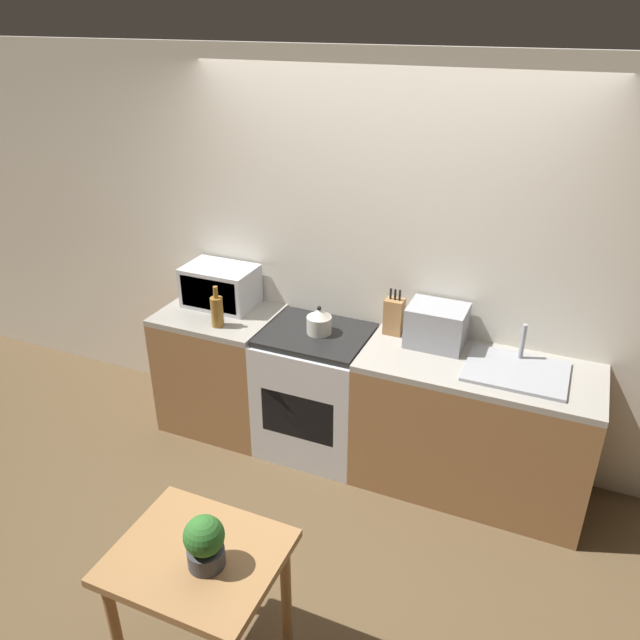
% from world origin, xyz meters
% --- Properties ---
extents(ground_plane, '(16.00, 16.00, 0.00)m').
position_xyz_m(ground_plane, '(0.00, 0.00, 0.00)').
color(ground_plane, brown).
extents(wall_back, '(10.00, 0.06, 2.60)m').
position_xyz_m(wall_back, '(0.00, 1.18, 1.30)').
color(wall_back, silver).
rests_on(wall_back, ground_plane).
extents(counter_left_run, '(0.78, 0.62, 0.90)m').
position_xyz_m(counter_left_run, '(-1.06, 0.84, 0.45)').
color(counter_left_run, olive).
rests_on(counter_left_run, ground_plane).
extents(counter_right_run, '(1.41, 0.62, 0.90)m').
position_xyz_m(counter_right_run, '(0.74, 0.84, 0.45)').
color(counter_right_run, olive).
rests_on(counter_right_run, ground_plane).
extents(stove_range, '(0.70, 0.62, 0.90)m').
position_xyz_m(stove_range, '(-0.31, 0.84, 0.45)').
color(stove_range, silver).
rests_on(stove_range, ground_plane).
extents(kettle, '(0.16, 0.16, 0.19)m').
position_xyz_m(kettle, '(-0.29, 0.85, 0.98)').
color(kettle, beige).
rests_on(kettle, stove_range).
extents(microwave, '(0.49, 0.33, 0.28)m').
position_xyz_m(microwave, '(-1.10, 0.96, 1.04)').
color(microwave, silver).
rests_on(microwave, counter_left_run).
extents(bottle, '(0.08, 0.08, 0.28)m').
position_xyz_m(bottle, '(-0.94, 0.67, 1.01)').
color(bottle, olive).
rests_on(bottle, counter_left_run).
extents(knife_block, '(0.12, 0.10, 0.31)m').
position_xyz_m(knife_block, '(0.15, 1.03, 1.02)').
color(knife_block, '#9E7042').
rests_on(knife_block, counter_right_run).
extents(toaster_oven, '(0.35, 0.27, 0.26)m').
position_xyz_m(toaster_oven, '(0.43, 0.99, 1.03)').
color(toaster_oven, '#999BA0').
rests_on(toaster_oven, counter_right_run).
extents(sink_basin, '(0.57, 0.44, 0.24)m').
position_xyz_m(sink_basin, '(0.95, 0.85, 0.91)').
color(sink_basin, '#999BA0').
rests_on(sink_basin, counter_right_run).
extents(dining_table, '(0.70, 0.60, 0.74)m').
position_xyz_m(dining_table, '(-0.10, -0.90, 0.61)').
color(dining_table, '#9E7042').
rests_on(dining_table, ground_plane).
extents(potted_plant, '(0.17, 0.17, 0.24)m').
position_xyz_m(potted_plant, '(-0.03, -0.93, 0.86)').
color(potted_plant, '#424247').
rests_on(potted_plant, dining_table).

